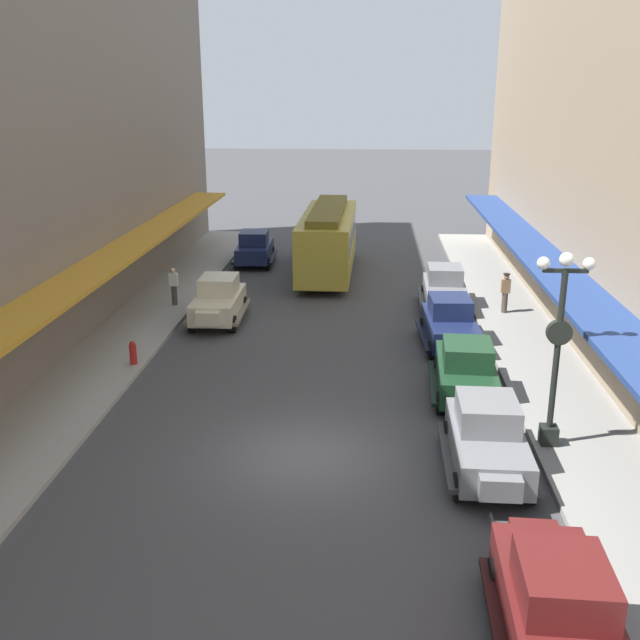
{
  "coord_description": "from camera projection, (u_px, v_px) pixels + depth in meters",
  "views": [
    {
      "loc": [
        1.59,
        -17.01,
        9.12
      ],
      "look_at": [
        0.0,
        6.0,
        1.8
      ],
      "focal_mm": 41.1,
      "sensor_mm": 36.0,
      "label": 1
    }
  ],
  "objects": [
    {
      "name": "ground_plane",
      "position": [
        304.0,
        455.0,
        19.04
      ],
      "size": [
        200.0,
        200.0,
        0.0
      ],
      "primitive_type": "plane",
      "color": "#424244"
    },
    {
      "name": "sidewalk_left",
      "position": [
        24.0,
        444.0,
        19.51
      ],
      "size": [
        3.0,
        60.0,
        0.15
      ],
      "primitive_type": "cube",
      "color": "#99968E",
      "rests_on": "ground"
    },
    {
      "name": "sidewalk_right",
      "position": [
        599.0,
        463.0,
        18.52
      ],
      "size": [
        3.0,
        60.0,
        0.15
      ],
      "primitive_type": "cube",
      "color": "#99968E",
      "rests_on": "ground"
    },
    {
      "name": "parked_car_0",
      "position": [
        255.0,
        247.0,
        39.42
      ],
      "size": [
        2.28,
        4.31,
        1.84
      ],
      "color": "#19234C",
      "rests_on": "ground"
    },
    {
      "name": "parked_car_1",
      "position": [
        466.0,
        368.0,
        22.37
      ],
      "size": [
        2.31,
        4.32,
        1.84
      ],
      "color": "#193D23",
      "rests_on": "ground"
    },
    {
      "name": "parked_car_2",
      "position": [
        487.0,
        437.0,
        17.97
      ],
      "size": [
        2.17,
        4.27,
        1.84
      ],
      "color": "slate",
      "rests_on": "ground"
    },
    {
      "name": "parked_car_3",
      "position": [
        450.0,
        322.0,
        26.77
      ],
      "size": [
        2.31,
        4.32,
        1.84
      ],
      "color": "#19234C",
      "rests_on": "ground"
    },
    {
      "name": "parked_car_4",
      "position": [
        218.0,
        299.0,
        29.7
      ],
      "size": [
        2.19,
        4.28,
        1.84
      ],
      "color": "beige",
      "rests_on": "ground"
    },
    {
      "name": "parked_car_5",
      "position": [
        558.0,
        602.0,
        12.19
      ],
      "size": [
        2.23,
        4.29,
        1.84
      ],
      "color": "#591919",
      "rests_on": "ground"
    },
    {
      "name": "parked_car_6",
      "position": [
        445.0,
        288.0,
        31.36
      ],
      "size": [
        2.21,
        4.29,
        1.84
      ],
      "color": "slate",
      "rests_on": "ground"
    },
    {
      "name": "streetcar",
      "position": [
        328.0,
        238.0,
        37.02
      ],
      "size": [
        2.63,
        9.63,
        3.46
      ],
      "color": "gold",
      "rests_on": "ground"
    },
    {
      "name": "lamp_post_with_clock",
      "position": [
        558.0,
        342.0,
        18.5
      ],
      "size": [
        1.42,
        0.44,
        5.16
      ],
      "color": "black",
      "rests_on": "sidewalk_right"
    },
    {
      "name": "fire_hydrant",
      "position": [
        133.0,
        353.0,
        24.81
      ],
      "size": [
        0.24,
        0.24,
        0.82
      ],
      "color": "#B21E19",
      "rests_on": "sidewalk_left"
    },
    {
      "name": "pedestrian_0",
      "position": [
        174.0,
        286.0,
        31.5
      ],
      "size": [
        0.36,
        0.24,
        1.64
      ],
      "color": "#4C4238",
      "rests_on": "sidewalk_left"
    },
    {
      "name": "pedestrian_1",
      "position": [
        505.0,
        292.0,
        30.42
      ],
      "size": [
        0.36,
        0.28,
        1.67
      ],
      "color": "#4C4238",
      "rests_on": "sidewalk_right"
    }
  ]
}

